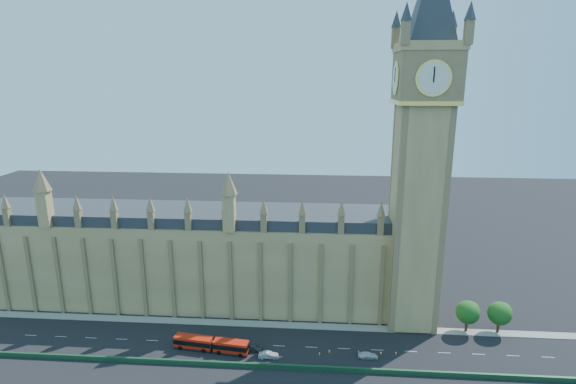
# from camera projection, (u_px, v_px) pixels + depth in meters

# --- Properties ---
(ground) EXTENTS (400.00, 400.00, 0.00)m
(ground) POSITION_uv_depth(u_px,v_px,m) (263.00, 345.00, 110.86)
(ground) COLOR black
(ground) RESTS_ON ground
(palace_westminster) EXTENTS (120.00, 20.00, 28.00)m
(palace_westminster) POSITION_uv_depth(u_px,v_px,m) (186.00, 256.00, 130.42)
(palace_westminster) COLOR #9F804D
(palace_westminster) RESTS_ON ground
(elizabeth_tower) EXTENTS (20.59, 20.59, 105.00)m
(elizabeth_tower) POSITION_uv_depth(u_px,v_px,m) (423.00, 118.00, 108.13)
(elizabeth_tower) COLOR #9F804D
(elizabeth_tower) RESTS_ON ground
(bridge_parapet) EXTENTS (160.00, 0.60, 1.20)m
(bridge_parapet) POSITION_uv_depth(u_px,v_px,m) (258.00, 366.00, 102.02)
(bridge_parapet) COLOR #1E4C2D
(bridge_parapet) RESTS_ON ground
(kerb_north) EXTENTS (160.00, 3.00, 0.16)m
(kerb_north) POSITION_uv_depth(u_px,v_px,m) (267.00, 324.00, 120.02)
(kerb_north) COLOR gray
(kerb_north) RESTS_ON ground
(tree_east_near) EXTENTS (6.00, 6.00, 8.50)m
(tree_east_near) POSITION_uv_depth(u_px,v_px,m) (469.00, 312.00, 115.53)
(tree_east_near) COLOR #382619
(tree_east_near) RESTS_ON ground
(tree_east_far) EXTENTS (6.00, 6.00, 8.50)m
(tree_east_far) POSITION_uv_depth(u_px,v_px,m) (501.00, 313.00, 114.97)
(tree_east_far) COLOR #382619
(tree_east_far) RESTS_ON ground
(red_bus) EXTENTS (18.65, 4.96, 3.14)m
(red_bus) POSITION_uv_depth(u_px,v_px,m) (211.00, 344.00, 108.33)
(red_bus) COLOR red
(red_bus) RESTS_ON ground
(car_grey) EXTENTS (4.66, 2.36, 1.52)m
(car_grey) POSITION_uv_depth(u_px,v_px,m) (253.00, 348.00, 108.57)
(car_grey) COLOR #3F4347
(car_grey) RESTS_ON ground
(car_silver) EXTENTS (4.74, 1.82, 1.54)m
(car_silver) POSITION_uv_depth(u_px,v_px,m) (268.00, 355.00, 105.57)
(car_silver) COLOR #95989C
(car_silver) RESTS_ON ground
(car_white) EXTENTS (4.66, 1.92, 1.35)m
(car_white) POSITION_uv_depth(u_px,v_px,m) (368.00, 355.00, 105.67)
(car_white) COLOR silver
(car_white) RESTS_ON ground
(cone_a) EXTENTS (0.59, 0.59, 0.75)m
(cone_a) POSITION_uv_depth(u_px,v_px,m) (381.00, 353.00, 107.07)
(cone_a) COLOR black
(cone_a) RESTS_ON ground
(cone_b) EXTENTS (0.49, 0.49, 0.68)m
(cone_b) POSITION_uv_depth(u_px,v_px,m) (319.00, 353.00, 106.94)
(cone_b) COLOR black
(cone_b) RESTS_ON ground
(cone_c) EXTENTS (0.55, 0.55, 0.68)m
(cone_c) POSITION_uv_depth(u_px,v_px,m) (396.00, 353.00, 107.16)
(cone_c) COLOR black
(cone_c) RESTS_ON ground
(cone_d) EXTENTS (0.57, 0.57, 0.77)m
(cone_d) POSITION_uv_depth(u_px,v_px,m) (329.00, 351.00, 107.80)
(cone_d) COLOR black
(cone_d) RESTS_ON ground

